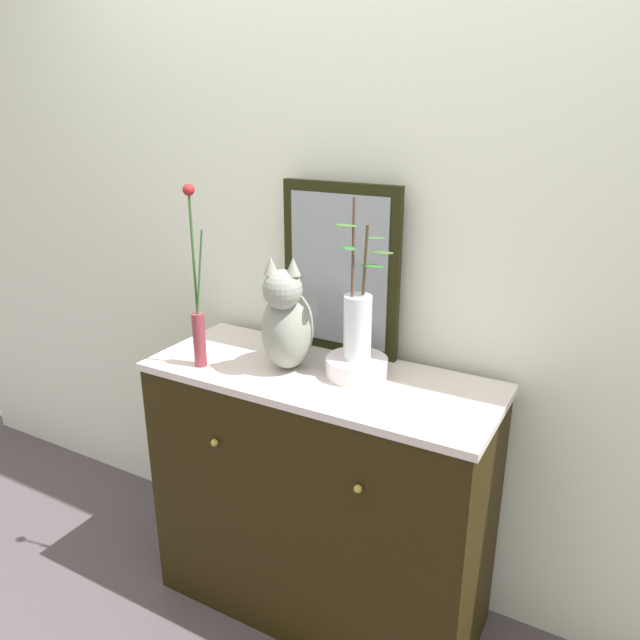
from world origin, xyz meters
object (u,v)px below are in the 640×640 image
object	(u,v)px
vase_slim_green	(198,316)
bowl_porcelain	(357,367)
mirror_leaning	(340,270)
vase_glass_clear	(358,322)
sideboard	(320,496)
cat_sitting	(287,322)

from	to	relation	value
vase_slim_green	bowl_porcelain	distance (m)	0.53
mirror_leaning	vase_glass_clear	world-z (taller)	mirror_leaning
sideboard	vase_slim_green	bearing A→B (deg)	-160.19
bowl_porcelain	vase_glass_clear	size ratio (longest dim) A/B	0.39
bowl_porcelain	vase_glass_clear	xyz separation A→B (m)	(0.00, 0.00, 0.15)
cat_sitting	vase_slim_green	xyz separation A→B (m)	(-0.25, -0.12, 0.02)
mirror_leaning	bowl_porcelain	xyz separation A→B (m)	(0.14, -0.16, -0.26)
sideboard	bowl_porcelain	world-z (taller)	bowl_porcelain
sideboard	vase_slim_green	distance (m)	0.74
cat_sitting	vase_glass_clear	world-z (taller)	vase_glass_clear
vase_slim_green	vase_glass_clear	size ratio (longest dim) A/B	1.18
cat_sitting	mirror_leaning	bearing A→B (deg)	70.22
mirror_leaning	vase_slim_green	size ratio (longest dim) A/B	0.98
mirror_leaning	cat_sitting	world-z (taller)	mirror_leaning
vase_glass_clear	cat_sitting	bearing A→B (deg)	-166.40
sideboard	vase_glass_clear	bearing A→B (deg)	22.30
sideboard	cat_sitting	bearing A→B (deg)	-175.17
cat_sitting	vase_slim_green	world-z (taller)	vase_slim_green
sideboard	vase_slim_green	size ratio (longest dim) A/B	1.95
mirror_leaning	cat_sitting	bearing A→B (deg)	-109.78
bowl_porcelain	vase_glass_clear	distance (m)	0.15
cat_sitting	vase_glass_clear	distance (m)	0.23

